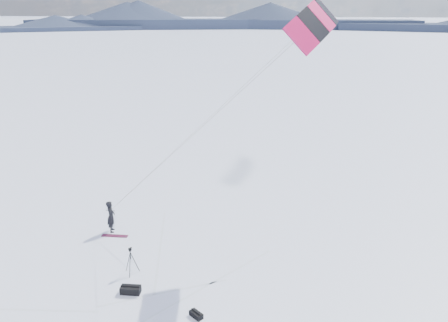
% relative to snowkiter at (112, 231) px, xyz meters
% --- Properties ---
extents(ground, '(1800.00, 1800.00, 0.00)m').
position_rel_snowkiter_xyz_m(ground, '(2.54, -4.02, 0.00)').
color(ground, white).
extents(horizon_hills, '(704.00, 704.00, 8.00)m').
position_rel_snowkiter_xyz_m(horizon_hills, '(2.54, -4.02, 2.97)').
color(horizon_hills, black).
rests_on(horizon_hills, ground).
extents(snow_tracks, '(13.93, 9.84, 0.01)m').
position_rel_snowkiter_xyz_m(snow_tracks, '(0.56, -3.93, 0.00)').
color(snow_tracks, silver).
rests_on(snow_tracks, ground).
extents(snowkiter, '(0.71, 0.83, 1.91)m').
position_rel_snowkiter_xyz_m(snowkiter, '(0.00, 0.00, 0.00)').
color(snowkiter, black).
rests_on(snowkiter, ground).
extents(snowboard, '(1.54, 0.49, 0.04)m').
position_rel_snowkiter_xyz_m(snowboard, '(0.42, -0.52, 0.02)').
color(snowboard, maroon).
rests_on(snowboard, ground).
extents(tripod, '(0.72, 0.68, 1.41)m').
position_rel_snowkiter_xyz_m(tripod, '(2.96, -3.77, 0.91)').
color(tripod, black).
rests_on(tripod, ground).
extents(gear_bag_a, '(0.96, 0.55, 0.41)m').
position_rel_snowkiter_xyz_m(gear_bag_a, '(3.60, -5.29, 0.18)').
color(gear_bag_a, black).
rests_on(gear_bag_a, ground).
extents(gear_bag_b, '(0.68, 0.60, 0.28)m').
position_rel_snowkiter_xyz_m(gear_bag_b, '(7.01, -6.19, 0.12)').
color(gear_bag_b, black).
rests_on(gear_bag_b, ground).
extents(power_kite, '(12.26, 6.87, 11.58)m').
position_rel_snowkiter_xyz_m(power_kite, '(10.93, 0.51, 11.86)').
color(power_kite, '#BF144E').
rests_on(power_kite, ground).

